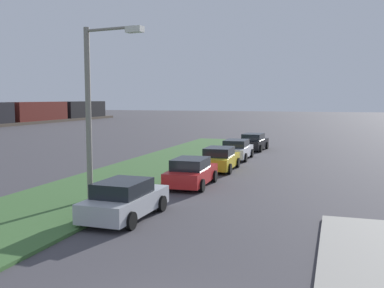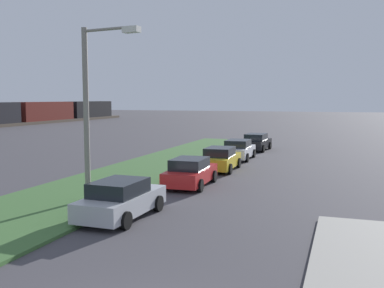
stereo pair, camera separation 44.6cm
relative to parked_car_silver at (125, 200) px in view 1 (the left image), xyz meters
The scene contains 7 objects.
grass_median 4.35m from the parked_car_silver, 59.77° to the left, with size 60.00×6.00×0.12m, color #3D6633.
parked_car_silver is the anchor object (origin of this frame).
parked_car_red 6.73m from the parked_car_silver, ahead, with size 4.36×2.13×1.47m.
parked_car_yellow 12.16m from the parked_car_silver, ahead, with size 4.35×2.12×1.47m.
parked_car_white 17.55m from the parked_car_silver, ahead, with size 4.33×2.07×1.47m.
parked_car_black 23.72m from the parked_car_silver, ahead, with size 4.39×2.19×1.47m.
streetlight 4.63m from the parked_car_silver, 51.87° to the left, with size 0.68×2.87×7.50m.
Camera 1 is at (-7.14, -3.27, 4.53)m, focal length 41.71 mm.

